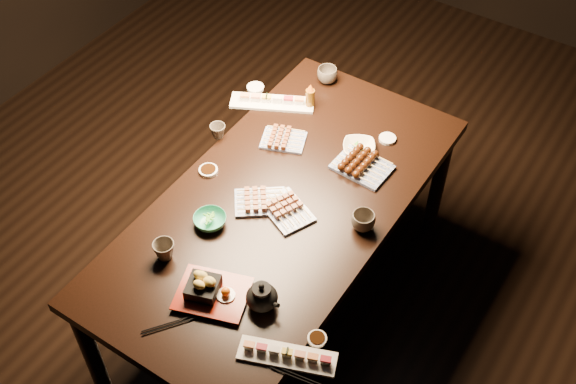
# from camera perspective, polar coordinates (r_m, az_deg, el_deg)

# --- Properties ---
(ground) EXTENTS (5.00, 5.00, 0.00)m
(ground) POSITION_cam_1_polar(r_m,az_deg,el_deg) (3.92, -1.45, -2.64)
(ground) COLOR black
(ground) RESTS_ON ground
(dining_table) EXTENTS (1.36, 1.98, 0.75)m
(dining_table) POSITION_cam_1_polar(r_m,az_deg,el_deg) (3.32, -0.48, -5.16)
(dining_table) COLOR black
(dining_table) RESTS_ON ground
(sushi_platter_near) EXTENTS (0.36, 0.22, 0.04)m
(sushi_platter_near) POSITION_cam_1_polar(r_m,az_deg,el_deg) (2.58, -0.07, -12.67)
(sushi_platter_near) COLOR white
(sushi_platter_near) RESTS_ON dining_table
(sushi_platter_far) EXTENTS (0.41, 0.28, 0.05)m
(sushi_platter_far) POSITION_cam_1_polar(r_m,az_deg,el_deg) (3.47, -1.27, 7.29)
(sushi_platter_far) COLOR white
(sushi_platter_far) RESTS_ON dining_table
(yakitori_plate_center) EXTENTS (0.26, 0.25, 0.05)m
(yakitori_plate_center) POSITION_cam_1_polar(r_m,az_deg,el_deg) (3.01, -2.22, -0.55)
(yakitori_plate_center) COLOR #828EB6
(yakitori_plate_center) RESTS_ON dining_table
(yakitori_plate_right) EXTENTS (0.26, 0.23, 0.05)m
(yakitori_plate_right) POSITION_cam_1_polar(r_m,az_deg,el_deg) (2.97, -0.09, -1.27)
(yakitori_plate_right) COLOR #828EB6
(yakitori_plate_right) RESTS_ON dining_table
(yakitori_plate_left) EXTENTS (0.23, 0.20, 0.05)m
(yakitori_plate_left) POSITION_cam_1_polar(r_m,az_deg,el_deg) (3.27, -0.37, 4.33)
(yakitori_plate_left) COLOR #828EB6
(yakitori_plate_left) RESTS_ON dining_table
(tsukune_plate) EXTENTS (0.25, 0.19, 0.06)m
(tsukune_plate) POSITION_cam_1_polar(r_m,az_deg,el_deg) (3.16, 5.89, 2.25)
(tsukune_plate) COLOR #828EB6
(tsukune_plate) RESTS_ON dining_table
(edamame_bowl_green) EXTENTS (0.16, 0.16, 0.04)m
(edamame_bowl_green) POSITION_cam_1_polar(r_m,az_deg,el_deg) (2.95, -6.18, -2.26)
(edamame_bowl_green) COLOR teal
(edamame_bowl_green) RESTS_ON dining_table
(edamame_bowl_cream) EXTENTS (0.20, 0.20, 0.04)m
(edamame_bowl_cream) POSITION_cam_1_polar(r_m,az_deg,el_deg) (3.25, 5.63, 3.50)
(edamame_bowl_cream) COLOR #EFE0C4
(edamame_bowl_cream) RESTS_ON dining_table
(tempura_tray) EXTENTS (0.32, 0.29, 0.10)m
(tempura_tray) POSITION_cam_1_polar(r_m,az_deg,el_deg) (2.71, -6.03, -7.60)
(tempura_tray) COLOR black
(tempura_tray) RESTS_ON dining_table
(teacup_near_left) EXTENTS (0.12, 0.12, 0.08)m
(teacup_near_left) POSITION_cam_1_polar(r_m,az_deg,el_deg) (2.85, -9.75, -4.57)
(teacup_near_left) COLOR #4F463C
(teacup_near_left) RESTS_ON dining_table
(teacup_mid_right) EXTENTS (0.10, 0.10, 0.08)m
(teacup_mid_right) POSITION_cam_1_polar(r_m,az_deg,el_deg) (2.92, 5.95, -2.31)
(teacup_mid_right) COLOR #4F463C
(teacup_mid_right) RESTS_ON dining_table
(teacup_far_left) EXTENTS (0.08, 0.08, 0.07)m
(teacup_far_left) POSITION_cam_1_polar(r_m,az_deg,el_deg) (3.30, -5.56, 4.80)
(teacup_far_left) COLOR #4F463C
(teacup_far_left) RESTS_ON dining_table
(teacup_far_right) EXTENTS (0.11, 0.11, 0.08)m
(teacup_far_right) POSITION_cam_1_polar(r_m,az_deg,el_deg) (3.59, 3.12, 9.22)
(teacup_far_right) COLOR #4F463C
(teacup_far_right) RESTS_ON dining_table
(teapot) EXTENTS (0.15, 0.15, 0.12)m
(teapot) POSITION_cam_1_polar(r_m,az_deg,el_deg) (2.67, -2.09, -8.14)
(teapot) COLOR black
(teapot) RESTS_ON dining_table
(condiment_bottle) EXTENTS (0.06, 0.06, 0.13)m
(condiment_bottle) POSITION_cam_1_polar(r_m,az_deg,el_deg) (3.42, 1.76, 7.61)
(condiment_bottle) COLOR brown
(condiment_bottle) RESTS_ON dining_table
(sauce_dish_west) EXTENTS (0.09, 0.09, 0.01)m
(sauce_dish_west) POSITION_cam_1_polar(r_m,az_deg,el_deg) (3.16, -6.31, 1.71)
(sauce_dish_west) COLOR white
(sauce_dish_west) RESTS_ON dining_table
(sauce_dish_east) EXTENTS (0.11, 0.11, 0.01)m
(sauce_dish_east) POSITION_cam_1_polar(r_m,az_deg,el_deg) (3.32, 7.86, 4.20)
(sauce_dish_east) COLOR white
(sauce_dish_east) RESTS_ON dining_table
(sauce_dish_se) EXTENTS (0.10, 0.10, 0.01)m
(sauce_dish_se) POSITION_cam_1_polar(r_m,az_deg,el_deg) (2.63, 2.31, -11.50)
(sauce_dish_se) COLOR white
(sauce_dish_se) RESTS_ON dining_table
(sauce_dish_nw) EXTENTS (0.12, 0.12, 0.01)m
(sauce_dish_nw) POSITION_cam_1_polar(r_m,az_deg,el_deg) (3.57, -2.59, 8.23)
(sauce_dish_nw) COLOR white
(sauce_dish_nw) RESTS_ON dining_table
(chopsticks_near) EXTENTS (0.15, 0.20, 0.01)m
(chopsticks_near) POSITION_cam_1_polar(r_m,az_deg,el_deg) (2.70, -9.11, -10.24)
(chopsticks_near) COLOR black
(chopsticks_near) RESTS_ON dining_table
(chopsticks_se) EXTENTS (0.20, 0.05, 0.01)m
(chopsticks_se) POSITION_cam_1_polar(r_m,az_deg,el_deg) (2.56, 0.79, -14.41)
(chopsticks_se) COLOR black
(chopsticks_se) RESTS_ON dining_table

